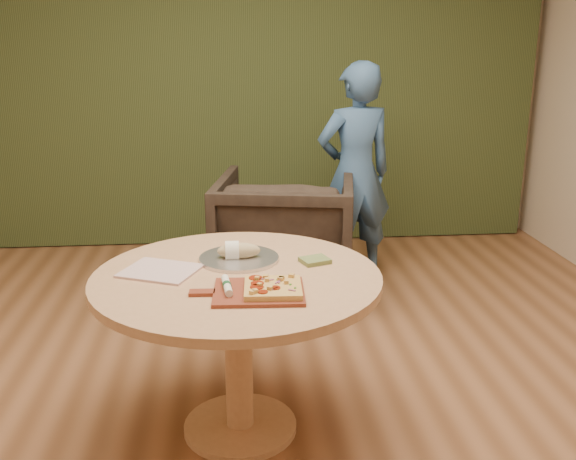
{
  "coord_description": "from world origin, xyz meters",
  "views": [
    {
      "loc": [
        -0.18,
        -2.49,
        1.7
      ],
      "look_at": [
        0.08,
        0.25,
        0.88
      ],
      "focal_mm": 40.0,
      "sensor_mm": 36.0,
      "label": 1
    }
  ],
  "objects_px": {
    "pizza_paddle": "(256,292)",
    "flatbread_pizza": "(272,287)",
    "bread_roll": "(237,251)",
    "armchair": "(285,229)",
    "pedestal_table": "(237,305)",
    "serving_tray": "(239,258)",
    "cutlery_roll": "(227,285)",
    "person_standing": "(355,174)"
  },
  "relations": [
    {
      "from": "pedestal_table",
      "to": "serving_tray",
      "type": "bearing_deg",
      "value": 85.58
    },
    {
      "from": "armchair",
      "to": "person_standing",
      "type": "bearing_deg",
      "value": -143.23
    },
    {
      "from": "armchair",
      "to": "pedestal_table",
      "type": "bearing_deg",
      "value": 88.13
    },
    {
      "from": "pedestal_table",
      "to": "flatbread_pizza",
      "type": "relative_size",
      "value": 5.28
    },
    {
      "from": "pizza_paddle",
      "to": "flatbread_pizza",
      "type": "distance_m",
      "value": 0.07
    },
    {
      "from": "serving_tray",
      "to": "armchair",
      "type": "height_order",
      "value": "armchair"
    },
    {
      "from": "pizza_paddle",
      "to": "cutlery_roll",
      "type": "height_order",
      "value": "cutlery_roll"
    },
    {
      "from": "armchair",
      "to": "flatbread_pizza",
      "type": "bearing_deg",
      "value": 93.7
    },
    {
      "from": "pedestal_table",
      "to": "cutlery_roll",
      "type": "distance_m",
      "value": 0.27
    },
    {
      "from": "armchair",
      "to": "bread_roll",
      "type": "bearing_deg",
      "value": 86.85
    },
    {
      "from": "pedestal_table",
      "to": "person_standing",
      "type": "xyz_separation_m",
      "value": [
        0.87,
        1.87,
        0.17
      ]
    },
    {
      "from": "bread_roll",
      "to": "person_standing",
      "type": "distance_m",
      "value": 1.9
    },
    {
      "from": "flatbread_pizza",
      "to": "bread_roll",
      "type": "xyz_separation_m",
      "value": [
        -0.13,
        0.41,
        0.02
      ]
    },
    {
      "from": "pizza_paddle",
      "to": "bread_roll",
      "type": "bearing_deg",
      "value": 102.43
    },
    {
      "from": "pizza_paddle",
      "to": "pedestal_table",
      "type": "bearing_deg",
      "value": 110.74
    },
    {
      "from": "flatbread_pizza",
      "to": "bread_roll",
      "type": "distance_m",
      "value": 0.43
    },
    {
      "from": "serving_tray",
      "to": "pedestal_table",
      "type": "bearing_deg",
      "value": -94.42
    },
    {
      "from": "pizza_paddle",
      "to": "armchair",
      "type": "height_order",
      "value": "armchair"
    },
    {
      "from": "serving_tray",
      "to": "bread_roll",
      "type": "relative_size",
      "value": 1.84
    },
    {
      "from": "flatbread_pizza",
      "to": "bread_roll",
      "type": "bearing_deg",
      "value": 107.48
    },
    {
      "from": "bread_roll",
      "to": "person_standing",
      "type": "relative_size",
      "value": 0.12
    },
    {
      "from": "pizza_paddle",
      "to": "serving_tray",
      "type": "distance_m",
      "value": 0.41
    },
    {
      "from": "cutlery_roll",
      "to": "pizza_paddle",
      "type": "bearing_deg",
      "value": -16.93
    },
    {
      "from": "person_standing",
      "to": "pedestal_table",
      "type": "bearing_deg",
      "value": 51.87
    },
    {
      "from": "pedestal_table",
      "to": "flatbread_pizza",
      "type": "distance_m",
      "value": 0.32
    },
    {
      "from": "flatbread_pizza",
      "to": "armchair",
      "type": "relative_size",
      "value": 0.25
    },
    {
      "from": "armchair",
      "to": "person_standing",
      "type": "height_order",
      "value": "person_standing"
    },
    {
      "from": "pizza_paddle",
      "to": "serving_tray",
      "type": "bearing_deg",
      "value": 101.2
    },
    {
      "from": "cutlery_roll",
      "to": "armchair",
      "type": "bearing_deg",
      "value": 72.24
    },
    {
      "from": "pedestal_table",
      "to": "person_standing",
      "type": "relative_size",
      "value": 0.78
    },
    {
      "from": "flatbread_pizza",
      "to": "armchair",
      "type": "bearing_deg",
      "value": 83.32
    },
    {
      "from": "pizza_paddle",
      "to": "flatbread_pizza",
      "type": "xyz_separation_m",
      "value": [
        0.06,
        -0.01,
        0.02
      ]
    },
    {
      "from": "cutlery_roll",
      "to": "bread_roll",
      "type": "height_order",
      "value": "bread_roll"
    },
    {
      "from": "pizza_paddle",
      "to": "bread_roll",
      "type": "xyz_separation_m",
      "value": [
        -0.07,
        0.4,
        0.04
      ]
    },
    {
      "from": "flatbread_pizza",
      "to": "cutlery_roll",
      "type": "bearing_deg",
      "value": 169.8
    },
    {
      "from": "armchair",
      "to": "pizza_paddle",
      "type": "bearing_deg",
      "value": 91.76
    },
    {
      "from": "bread_roll",
      "to": "armchair",
      "type": "bearing_deg",
      "value": 76.47
    },
    {
      "from": "pedestal_table",
      "to": "pizza_paddle",
      "type": "xyz_separation_m",
      "value": [
        0.07,
        -0.22,
        0.15
      ]
    },
    {
      "from": "cutlery_roll",
      "to": "bread_roll",
      "type": "bearing_deg",
      "value": 77.52
    },
    {
      "from": "bread_roll",
      "to": "person_standing",
      "type": "height_order",
      "value": "person_standing"
    },
    {
      "from": "flatbread_pizza",
      "to": "person_standing",
      "type": "xyz_separation_m",
      "value": [
        0.73,
        2.1,
        0.0
      ]
    },
    {
      "from": "pizza_paddle",
      "to": "bread_roll",
      "type": "distance_m",
      "value": 0.41
    }
  ]
}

